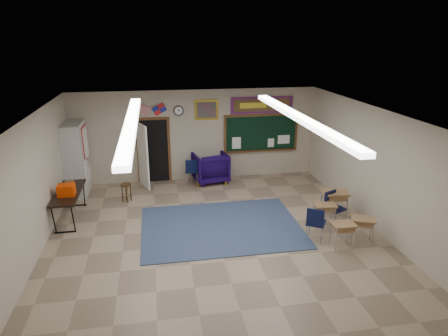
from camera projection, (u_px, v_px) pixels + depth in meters
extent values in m
plane|color=gray|center=(218.00, 243.00, 9.41)|extent=(9.00, 9.00, 0.00)
cube|color=#AA9E8A|center=(196.00, 136.00, 13.13)|extent=(8.00, 0.04, 3.00)
cube|color=#AA9E8A|center=(279.00, 316.00, 4.73)|extent=(8.00, 0.04, 3.00)
cube|color=#AA9E8A|center=(28.00, 195.00, 8.27)|extent=(0.04, 9.00, 3.00)
cube|color=#AA9E8A|center=(382.00, 173.00, 9.59)|extent=(0.04, 9.00, 3.00)
cube|color=silver|center=(218.00, 117.00, 8.45)|extent=(8.00, 9.00, 0.04)
cube|color=#31415D|center=(221.00, 226.00, 10.18)|extent=(4.00, 3.00, 0.02)
cube|color=black|center=(154.00, 151.00, 13.03)|extent=(0.95, 0.04, 2.10)
cube|color=white|center=(143.00, 156.00, 12.57)|extent=(0.35, 0.86, 2.05)
cube|color=brown|center=(261.00, 133.00, 13.46)|extent=(2.55, 0.05, 1.30)
cube|color=black|center=(261.00, 133.00, 13.45)|extent=(2.40, 0.03, 1.15)
cube|color=brown|center=(261.00, 151.00, 13.60)|extent=(2.40, 0.12, 0.04)
cube|color=red|center=(262.00, 105.00, 13.16)|extent=(2.10, 0.04, 0.55)
cube|color=brown|center=(262.00, 105.00, 13.15)|extent=(1.90, 0.03, 0.40)
cube|color=#AF8F21|center=(206.00, 110.00, 12.89)|extent=(0.75, 0.05, 0.65)
cube|color=#A51466|center=(206.00, 110.00, 12.87)|extent=(0.62, 0.03, 0.52)
cylinder|color=black|center=(178.00, 111.00, 12.74)|extent=(0.32, 0.05, 0.32)
cylinder|color=white|center=(179.00, 111.00, 12.72)|extent=(0.26, 0.02, 0.26)
cube|color=#B5B5B0|center=(76.00, 159.00, 12.04)|extent=(0.55, 1.25, 2.20)
imported|color=#130538|center=(210.00, 167.00, 13.19)|extent=(1.22, 1.25, 0.99)
cube|color=olive|center=(325.00, 205.00, 9.95)|extent=(0.59, 0.47, 0.04)
cube|color=brown|center=(325.00, 208.00, 9.98)|extent=(0.51, 0.40, 0.11)
cube|color=olive|center=(335.00, 192.00, 10.33)|extent=(0.74, 0.59, 0.04)
cube|color=brown|center=(335.00, 196.00, 10.37)|extent=(0.64, 0.50, 0.13)
cube|color=olive|center=(343.00, 224.00, 8.98)|extent=(0.53, 0.40, 0.03)
cube|color=brown|center=(343.00, 228.00, 9.01)|extent=(0.46, 0.34, 0.10)
cube|color=olive|center=(363.00, 219.00, 9.20)|extent=(0.65, 0.58, 0.04)
cube|color=brown|center=(363.00, 222.00, 9.23)|extent=(0.56, 0.49, 0.11)
cube|color=black|center=(68.00, 193.00, 10.41)|extent=(0.63, 1.86, 0.05)
cube|color=#F04304|center=(66.00, 190.00, 10.12)|extent=(0.41, 0.31, 0.29)
cylinder|color=#442D14|center=(126.00, 185.00, 11.58)|extent=(0.31, 0.31, 0.04)
torus|color=#442D14|center=(127.00, 195.00, 11.69)|extent=(0.25, 0.25, 0.02)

